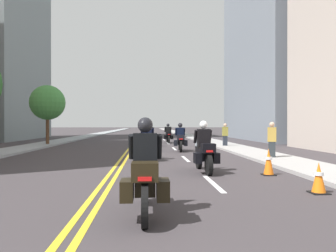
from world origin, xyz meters
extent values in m
plane|color=#383336|center=(0.00, 48.00, 0.00)|extent=(264.00, 264.00, 0.00)
cube|color=gray|center=(-6.60, 48.00, 0.06)|extent=(2.16, 144.00, 0.12)
cube|color=#9B9997|center=(6.60, 48.00, 0.06)|extent=(2.16, 144.00, 0.12)
cube|color=yellow|center=(-0.12, 48.00, 0.00)|extent=(0.12, 132.00, 0.01)
cube|color=yellow|center=(0.12, 48.00, 0.00)|extent=(0.12, 132.00, 0.01)
cube|color=silver|center=(2.76, 8.00, 0.00)|extent=(0.14, 2.40, 0.01)
cube|color=silver|center=(2.76, 14.00, 0.00)|extent=(0.14, 2.40, 0.01)
cube|color=silver|center=(2.76, 20.00, 0.00)|extent=(0.14, 2.40, 0.01)
cube|color=silver|center=(2.76, 26.00, 0.00)|extent=(0.14, 2.40, 0.01)
cube|color=silver|center=(2.76, 32.00, 0.00)|extent=(0.14, 2.40, 0.01)
cube|color=silver|center=(2.76, 38.00, 0.00)|extent=(0.14, 2.40, 0.01)
cube|color=silver|center=(2.76, 44.00, 0.00)|extent=(0.14, 2.40, 0.01)
cube|color=silver|center=(2.76, 50.00, 0.00)|extent=(0.14, 2.40, 0.01)
cube|color=silver|center=(2.76, 56.00, 0.00)|extent=(0.14, 2.40, 0.01)
cube|color=slate|center=(15.75, 32.03, 12.12)|extent=(9.68, 16.43, 24.24)
cube|color=#2D3847|center=(20.61, 32.03, 6.06)|extent=(0.04, 13.80, 0.90)
cube|color=#2D3847|center=(20.61, 32.03, 10.50)|extent=(0.04, 13.80, 0.90)
cylinder|color=black|center=(1.01, 5.99, 0.33)|extent=(0.10, 0.65, 0.65)
cylinder|color=black|center=(1.01, 4.52, 0.33)|extent=(0.10, 0.65, 0.65)
cube|color=silver|center=(1.01, 5.99, 0.67)|extent=(0.14, 0.32, 0.04)
cube|color=black|center=(1.01, 5.26, 0.61)|extent=(0.32, 1.12, 0.40)
cube|color=black|center=(1.01, 4.60, 0.83)|extent=(0.40, 0.36, 0.28)
cube|color=red|center=(1.01, 4.41, 0.75)|extent=(0.20, 0.03, 0.06)
cube|color=black|center=(0.73, 4.82, 0.51)|extent=(0.20, 0.44, 0.32)
cube|color=black|center=(1.29, 4.82, 0.51)|extent=(0.20, 0.44, 0.32)
cube|color=#B2C1CC|center=(1.01, 5.73, 0.99)|extent=(0.36, 0.12, 0.36)
cube|color=black|center=(1.01, 5.21, 1.10)|extent=(0.40, 0.26, 0.58)
cylinder|color=black|center=(0.77, 5.36, 1.15)|extent=(0.10, 0.28, 0.45)
cylinder|color=black|center=(1.25, 5.36, 1.15)|extent=(0.10, 0.28, 0.45)
sphere|color=black|center=(1.01, 5.24, 1.53)|extent=(0.26, 0.26, 0.26)
cylinder|color=black|center=(2.83, 10.79, 0.32)|extent=(0.15, 0.64, 0.64)
cylinder|color=black|center=(2.89, 9.27, 0.32)|extent=(0.15, 0.64, 0.64)
cube|color=silver|center=(2.83, 10.79, 0.66)|extent=(0.15, 0.32, 0.04)
cube|color=black|center=(2.86, 10.03, 0.60)|extent=(0.36, 1.17, 0.40)
cube|color=black|center=(2.89, 9.34, 0.82)|extent=(0.41, 0.37, 0.28)
cube|color=red|center=(2.89, 9.15, 0.74)|extent=(0.20, 0.04, 0.06)
cube|color=black|center=(2.60, 9.56, 0.50)|extent=(0.22, 0.45, 0.32)
cube|color=black|center=(3.16, 9.58, 0.50)|extent=(0.22, 0.45, 0.32)
cube|color=#B2C1CC|center=(2.84, 10.52, 0.98)|extent=(0.36, 0.14, 0.36)
cube|color=black|center=(2.86, 9.98, 1.09)|extent=(0.41, 0.27, 0.59)
cylinder|color=black|center=(2.62, 10.12, 1.14)|extent=(0.11, 0.28, 0.45)
cylinder|color=black|center=(3.10, 10.14, 1.14)|extent=(0.11, 0.28, 0.45)
sphere|color=white|center=(2.86, 10.01, 1.53)|extent=(0.26, 0.26, 0.26)
cylinder|color=black|center=(1.05, 14.36, 0.33)|extent=(0.13, 0.65, 0.65)
cylinder|color=black|center=(1.05, 12.84, 0.33)|extent=(0.13, 0.65, 0.65)
cube|color=silver|center=(1.05, 14.36, 0.67)|extent=(0.14, 0.32, 0.04)
cube|color=black|center=(1.05, 13.60, 0.61)|extent=(0.32, 1.16, 0.40)
cube|color=black|center=(1.05, 12.92, 0.83)|extent=(0.40, 0.36, 0.28)
cube|color=red|center=(1.05, 12.73, 0.75)|extent=(0.20, 0.03, 0.06)
cube|color=black|center=(0.77, 13.14, 0.51)|extent=(0.20, 0.44, 0.32)
cube|color=black|center=(1.33, 13.14, 0.51)|extent=(0.20, 0.44, 0.32)
cube|color=#B2C1CC|center=(1.05, 14.09, 0.99)|extent=(0.36, 0.12, 0.36)
cube|color=black|center=(1.05, 13.55, 1.09)|extent=(0.40, 0.26, 0.58)
cylinder|color=black|center=(0.81, 13.70, 1.14)|extent=(0.10, 0.28, 0.45)
cylinder|color=black|center=(1.29, 13.70, 1.14)|extent=(0.10, 0.28, 0.45)
sphere|color=white|center=(1.05, 13.58, 1.52)|extent=(0.26, 0.26, 0.26)
cylinder|color=black|center=(2.99, 18.87, 0.32)|extent=(0.16, 0.65, 0.64)
cylinder|color=black|center=(2.91, 17.32, 0.32)|extent=(0.16, 0.65, 0.64)
cube|color=silver|center=(2.99, 18.87, 0.66)|extent=(0.16, 0.33, 0.04)
cube|color=black|center=(2.95, 18.10, 0.60)|extent=(0.39, 1.19, 0.40)
cube|color=black|center=(2.91, 17.40, 0.82)|extent=(0.42, 0.38, 0.28)
cube|color=red|center=(2.90, 17.21, 0.74)|extent=(0.20, 0.04, 0.06)
cube|color=black|center=(2.64, 17.65, 0.50)|extent=(0.22, 0.45, 0.32)
cube|color=black|center=(3.20, 17.62, 0.50)|extent=(0.22, 0.45, 0.32)
cube|color=#B2C1CC|center=(2.98, 18.59, 0.98)|extent=(0.37, 0.14, 0.36)
cube|color=black|center=(2.95, 18.05, 1.08)|extent=(0.41, 0.28, 0.56)
cylinder|color=black|center=(2.71, 18.21, 1.13)|extent=(0.12, 0.29, 0.45)
cylinder|color=black|center=(3.19, 18.18, 1.13)|extent=(0.12, 0.29, 0.45)
sphere|color=black|center=(2.95, 18.08, 1.50)|extent=(0.26, 0.26, 0.26)
cylinder|color=black|center=(1.23, 22.71, 0.31)|extent=(0.12, 0.61, 0.61)
cylinder|color=black|center=(1.22, 21.25, 0.31)|extent=(0.12, 0.61, 0.61)
cube|color=silver|center=(1.23, 22.71, 0.63)|extent=(0.14, 0.32, 0.04)
cube|color=black|center=(1.22, 21.98, 0.59)|extent=(0.33, 1.11, 0.40)
cube|color=black|center=(1.22, 21.32, 0.81)|extent=(0.40, 0.36, 0.28)
cube|color=red|center=(1.22, 21.13, 0.73)|extent=(0.20, 0.03, 0.06)
cube|color=black|center=(0.94, 21.55, 0.49)|extent=(0.20, 0.44, 0.32)
cube|color=black|center=(1.50, 21.54, 0.49)|extent=(0.20, 0.44, 0.32)
cube|color=#B2C1CC|center=(1.23, 22.45, 0.97)|extent=(0.36, 0.13, 0.36)
cube|color=black|center=(1.22, 21.93, 1.08)|extent=(0.40, 0.26, 0.58)
cylinder|color=black|center=(0.98, 22.08, 1.13)|extent=(0.10, 0.28, 0.45)
cylinder|color=black|center=(1.46, 22.08, 1.13)|extent=(0.10, 0.28, 0.45)
sphere|color=white|center=(1.22, 21.96, 1.51)|extent=(0.26, 0.26, 0.26)
cylinder|color=black|center=(2.78, 27.16, 0.32)|extent=(0.14, 0.64, 0.64)
cylinder|color=black|center=(2.80, 25.62, 0.32)|extent=(0.14, 0.64, 0.64)
cube|color=silver|center=(2.78, 27.16, 0.66)|extent=(0.15, 0.32, 0.04)
cube|color=black|center=(2.79, 26.39, 0.60)|extent=(0.34, 1.18, 0.40)
cube|color=black|center=(2.80, 25.70, 0.82)|extent=(0.41, 0.37, 0.28)
cube|color=red|center=(2.81, 25.51, 0.74)|extent=(0.20, 0.03, 0.06)
cube|color=black|center=(2.52, 25.92, 0.50)|extent=(0.21, 0.44, 0.32)
cube|color=black|center=(3.08, 25.93, 0.50)|extent=(0.21, 0.44, 0.32)
cube|color=#B2C1CC|center=(2.78, 26.89, 0.98)|extent=(0.36, 0.13, 0.36)
cube|color=black|center=(2.79, 26.34, 1.07)|extent=(0.40, 0.27, 0.55)
cylinder|color=black|center=(2.55, 26.49, 1.12)|extent=(0.11, 0.28, 0.45)
cylinder|color=black|center=(3.03, 26.50, 1.12)|extent=(0.11, 0.28, 0.45)
sphere|color=black|center=(2.79, 26.37, 1.49)|extent=(0.26, 0.26, 0.26)
cylinder|color=black|center=(1.14, 31.82, 0.33)|extent=(0.16, 0.66, 0.66)
cylinder|color=black|center=(1.04, 30.21, 0.33)|extent=(0.16, 0.66, 0.66)
cube|color=silver|center=(1.14, 31.82, 0.68)|extent=(0.16, 0.33, 0.04)
cube|color=black|center=(1.09, 31.01, 0.61)|extent=(0.39, 1.24, 0.40)
cube|color=black|center=(1.05, 30.29, 0.83)|extent=(0.42, 0.38, 0.28)
cube|color=red|center=(1.04, 30.10, 0.75)|extent=(0.20, 0.04, 0.06)
cube|color=black|center=(0.78, 30.55, 0.51)|extent=(0.22, 0.45, 0.32)
cube|color=black|center=(1.34, 30.51, 0.51)|extent=(0.22, 0.45, 0.32)
cube|color=#B2C1CC|center=(1.12, 31.53, 0.99)|extent=(0.37, 0.14, 0.36)
cube|color=black|center=(1.09, 30.96, 1.11)|extent=(0.41, 0.28, 0.60)
cylinder|color=black|center=(0.86, 31.13, 1.16)|extent=(0.12, 0.29, 0.45)
cylinder|color=black|center=(1.34, 31.10, 1.16)|extent=(0.12, 0.29, 0.45)
sphere|color=black|center=(1.09, 30.99, 1.55)|extent=(0.26, 0.26, 0.26)
cube|color=black|center=(4.71, 19.08, 0.01)|extent=(0.34, 0.34, 0.03)
cone|color=orange|center=(4.71, 19.08, 0.43)|extent=(0.27, 0.27, 0.80)
cylinder|color=white|center=(4.71, 19.08, 0.52)|extent=(0.18, 0.18, 0.08)
cube|color=black|center=(4.71, 9.23, 0.01)|extent=(0.37, 0.37, 0.03)
cone|color=orange|center=(4.71, 9.23, 0.42)|extent=(0.30, 0.30, 0.78)
cylinder|color=white|center=(4.71, 9.23, 0.52)|extent=(0.20, 0.20, 0.08)
cube|color=black|center=(4.85, 6.66, 0.01)|extent=(0.38, 0.38, 0.03)
cone|color=orange|center=(4.85, 6.66, 0.36)|extent=(0.30, 0.30, 0.66)
cylinder|color=white|center=(4.85, 6.66, 0.44)|extent=(0.20, 0.20, 0.08)
cube|color=#252B2E|center=(6.44, 13.29, 0.40)|extent=(0.34, 0.30, 0.79)
cube|color=#AA8637|center=(6.44, 13.29, 1.10)|extent=(0.42, 0.35, 0.63)
sphere|color=tan|center=(6.44, 13.29, 1.54)|extent=(0.22, 0.22, 0.22)
cube|color=#212731|center=(6.28, 20.97, 0.39)|extent=(0.28, 0.20, 0.77)
cube|color=olive|center=(6.28, 20.97, 1.08)|extent=(0.36, 0.22, 0.61)
sphere|color=tan|center=(6.28, 20.97, 1.50)|extent=(0.22, 0.22, 0.22)
cylinder|color=#4F3522|center=(-6.23, 23.72, 1.13)|extent=(0.24, 0.24, 2.26)
sphere|color=#3E813C|center=(-6.23, 23.72, 3.15)|extent=(2.54, 2.54, 2.54)
camera|label=1|loc=(1.04, -0.20, 1.53)|focal=34.20mm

